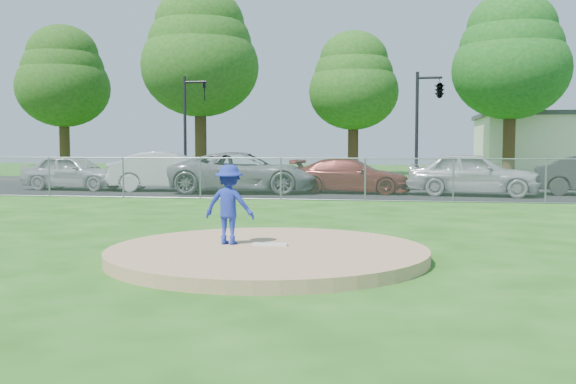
{
  "coord_description": "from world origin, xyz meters",
  "views": [
    {
      "loc": [
        2.18,
        -10.51,
        1.89
      ],
      "look_at": [
        0.0,
        2.0,
        1.0
      ],
      "focal_mm": 40.0,
      "sensor_mm": 36.0,
      "label": 1
    }
  ],
  "objects_px": {
    "tree_center": "(354,80)",
    "traffic_signal_center": "(437,92)",
    "traffic_signal_left": "(189,119)",
    "tree_right": "(511,55)",
    "parked_car_gray": "(244,173)",
    "traffic_cone": "(224,185)",
    "parked_car_pearl": "(473,174)",
    "tree_left": "(200,52)",
    "parked_car_silver": "(74,172)",
    "parked_car_darkred": "(351,176)",
    "tree_far_left": "(63,76)",
    "parked_car_white": "(170,171)",
    "pitcher": "(229,204)"
  },
  "relations": [
    {
      "from": "tree_left",
      "to": "traffic_signal_center",
      "type": "xyz_separation_m",
      "value": [
        14.97,
        -9.0,
        -3.63
      ]
    },
    {
      "from": "pitcher",
      "to": "parked_car_silver",
      "type": "distance_m",
      "value": 19.18
    },
    {
      "from": "parked_car_silver",
      "to": "parked_car_white",
      "type": "xyz_separation_m",
      "value": [
        4.47,
        0.02,
        0.06
      ]
    },
    {
      "from": "parked_car_darkred",
      "to": "pitcher",
      "type": "bearing_deg",
      "value": -178.54
    },
    {
      "from": "parked_car_gray",
      "to": "parked_car_pearl",
      "type": "distance_m",
      "value": 9.15
    },
    {
      "from": "parked_car_silver",
      "to": "parked_car_pearl",
      "type": "bearing_deg",
      "value": -87.59
    },
    {
      "from": "traffic_cone",
      "to": "parked_car_pearl",
      "type": "bearing_deg",
      "value": -2.36
    },
    {
      "from": "tree_left",
      "to": "pitcher",
      "type": "bearing_deg",
      "value": -71.54
    },
    {
      "from": "tree_right",
      "to": "parked_car_silver",
      "type": "bearing_deg",
      "value": -142.33
    },
    {
      "from": "traffic_signal_left",
      "to": "tree_right",
      "type": "bearing_deg",
      "value": 29.38
    },
    {
      "from": "tree_center",
      "to": "traffic_signal_left",
      "type": "bearing_deg",
      "value": -122.9
    },
    {
      "from": "pitcher",
      "to": "traffic_signal_center",
      "type": "bearing_deg",
      "value": -95.55
    },
    {
      "from": "parked_car_pearl",
      "to": "tree_far_left",
      "type": "bearing_deg",
      "value": 65.77
    },
    {
      "from": "parked_car_white",
      "to": "parked_car_darkred",
      "type": "bearing_deg",
      "value": -98.4
    },
    {
      "from": "traffic_cone",
      "to": "parked_car_white",
      "type": "xyz_separation_m",
      "value": [
        -2.41,
        0.15,
        0.54
      ]
    },
    {
      "from": "tree_far_left",
      "to": "traffic_signal_left",
      "type": "distance_m",
      "value": 17.6
    },
    {
      "from": "tree_right",
      "to": "parked_car_gray",
      "type": "bearing_deg",
      "value": -127.97
    },
    {
      "from": "parked_car_silver",
      "to": "parked_car_white",
      "type": "bearing_deg",
      "value": -85.51
    },
    {
      "from": "tree_right",
      "to": "parked_car_pearl",
      "type": "height_order",
      "value": "tree_right"
    },
    {
      "from": "tree_center",
      "to": "parked_car_darkred",
      "type": "height_order",
      "value": "tree_center"
    },
    {
      "from": "traffic_cone",
      "to": "parked_car_gray",
      "type": "xyz_separation_m",
      "value": [
        0.99,
        -0.48,
        0.54
      ]
    },
    {
      "from": "tree_far_left",
      "to": "parked_car_white",
      "type": "xyz_separation_m",
      "value": [
        14.45,
        -17.21,
        -6.21
      ]
    },
    {
      "from": "parked_car_darkred",
      "to": "parked_car_white",
      "type": "bearing_deg",
      "value": 95.14
    },
    {
      "from": "traffic_signal_left",
      "to": "traffic_signal_center",
      "type": "relative_size",
      "value": 1.0
    },
    {
      "from": "tree_center",
      "to": "parked_car_silver",
      "type": "bearing_deg",
      "value": -121.16
    },
    {
      "from": "parked_car_gray",
      "to": "traffic_cone",
      "type": "bearing_deg",
      "value": 58.61
    },
    {
      "from": "parked_car_white",
      "to": "parked_car_pearl",
      "type": "height_order",
      "value": "parked_car_pearl"
    },
    {
      "from": "tree_far_left",
      "to": "parked_car_silver",
      "type": "bearing_deg",
      "value": -59.91
    },
    {
      "from": "tree_left",
      "to": "tree_right",
      "type": "distance_m",
      "value": 20.03
    },
    {
      "from": "traffic_signal_center",
      "to": "parked_car_gray",
      "type": "xyz_separation_m",
      "value": [
        -8.11,
        -6.84,
        -3.76
      ]
    },
    {
      "from": "tree_right",
      "to": "traffic_cone",
      "type": "height_order",
      "value": "tree_right"
    },
    {
      "from": "tree_right",
      "to": "parked_car_gray",
      "type": "relative_size",
      "value": 1.93
    },
    {
      "from": "parked_car_pearl",
      "to": "tree_right",
      "type": "bearing_deg",
      "value": -4.27
    },
    {
      "from": "parked_car_pearl",
      "to": "traffic_cone",
      "type": "bearing_deg",
      "value": 96.76
    },
    {
      "from": "tree_right",
      "to": "traffic_signal_left",
      "type": "relative_size",
      "value": 2.08
    },
    {
      "from": "parked_car_gray",
      "to": "tree_center",
      "type": "bearing_deg",
      "value": -14.76
    },
    {
      "from": "tree_left",
      "to": "parked_car_silver",
      "type": "xyz_separation_m",
      "value": [
        -1.02,
        -15.23,
        -7.45
      ]
    },
    {
      "from": "parked_car_darkred",
      "to": "parked_car_pearl",
      "type": "relative_size",
      "value": 0.97
    },
    {
      "from": "tree_center",
      "to": "parked_car_white",
      "type": "relative_size",
      "value": 1.92
    },
    {
      "from": "tree_left",
      "to": "tree_right",
      "type": "bearing_deg",
      "value": 2.86
    },
    {
      "from": "tree_center",
      "to": "pitcher",
      "type": "distance_m",
      "value": 34.19
    },
    {
      "from": "tree_left",
      "to": "parked_car_pearl",
      "type": "relative_size",
      "value": 2.5
    },
    {
      "from": "parked_car_gray",
      "to": "parked_car_darkred",
      "type": "relative_size",
      "value": 1.24
    },
    {
      "from": "parked_car_pearl",
      "to": "pitcher",
      "type": "bearing_deg",
      "value": 168.1
    },
    {
      "from": "pitcher",
      "to": "parked_car_darkred",
      "type": "xyz_separation_m",
      "value": [
        0.96,
        15.55,
        -0.18
      ]
    },
    {
      "from": "traffic_signal_left",
      "to": "parked_car_gray",
      "type": "distance_m",
      "value": 8.63
    },
    {
      "from": "parked_car_white",
      "to": "parked_car_silver",
      "type": "bearing_deg",
      "value": 81.71
    },
    {
      "from": "tree_center",
      "to": "traffic_signal_center",
      "type": "height_order",
      "value": "tree_center"
    },
    {
      "from": "tree_right",
      "to": "parked_car_gray",
      "type": "distance_m",
      "value": 22.42
    },
    {
      "from": "tree_center",
      "to": "pitcher",
      "type": "bearing_deg",
      "value": -89.56
    }
  ]
}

